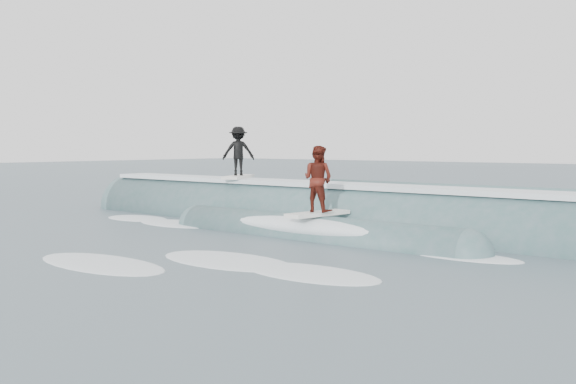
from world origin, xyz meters
The scene contains 6 objects.
ground centered at (0.00, 0.00, 0.00)m, with size 160.00×160.00×0.00m, color #41525F.
breaking_wave centered at (0.25, 3.05, 0.04)m, with size 20.70×4.09×2.62m.
surfer_black centered at (-3.07, 3.36, 2.24)m, with size 1.37×2.04×1.78m.
surfer_red centered at (2.05, 1.16, 1.53)m, with size 0.90×2.05×1.88m.
whitewater centered at (1.26, -1.75, 0.00)m, with size 14.03×7.61×0.10m.
far_swells centered at (-2.38, 17.65, 0.00)m, with size 37.91×8.65×0.80m.
Camera 1 is at (12.42, -12.52, 2.51)m, focal length 40.00 mm.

